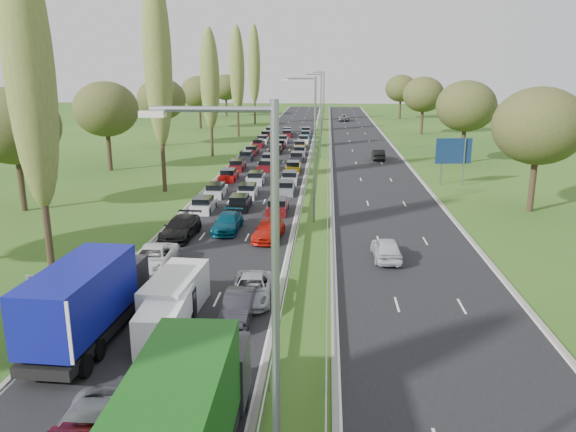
# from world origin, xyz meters

# --- Properties ---
(ground) EXTENTS (260.00, 260.00, 0.00)m
(ground) POSITION_xyz_m (4.50, 80.00, 0.00)
(ground) COLOR #224A17
(ground) RESTS_ON ground
(near_carriageway) EXTENTS (10.50, 215.00, 0.04)m
(near_carriageway) POSITION_xyz_m (-2.25, 82.50, 0.00)
(near_carriageway) COLOR black
(near_carriageway) RESTS_ON ground
(far_carriageway) EXTENTS (10.50, 215.00, 0.04)m
(far_carriageway) POSITION_xyz_m (11.25, 82.50, 0.00)
(far_carriageway) COLOR black
(far_carriageway) RESTS_ON ground
(central_reservation) EXTENTS (2.36, 215.00, 0.32)m
(central_reservation) POSITION_xyz_m (4.50, 82.50, 0.55)
(central_reservation) COLOR gray
(central_reservation) RESTS_ON ground
(lamp_columns) EXTENTS (0.18, 140.18, 12.00)m
(lamp_columns) POSITION_xyz_m (4.50, 78.00, 6.00)
(lamp_columns) COLOR gray
(lamp_columns) RESTS_ON ground
(poplar_row) EXTENTS (2.80, 127.80, 22.44)m
(poplar_row) POSITION_xyz_m (-11.50, 68.17, 12.39)
(poplar_row) COLOR #2D2116
(poplar_row) RESTS_ON ground
(woodland_left) EXTENTS (8.00, 166.00, 11.10)m
(woodland_left) POSITION_xyz_m (-22.00, 62.63, 7.68)
(woodland_left) COLOR #2D2116
(woodland_left) RESTS_ON ground
(woodland_right) EXTENTS (8.00, 153.00, 11.10)m
(woodland_right) POSITION_xyz_m (24.00, 66.67, 7.68)
(woodland_right) COLOR #2D2116
(woodland_right) RESTS_ON ground
(traffic_queue_fill) EXTENTS (9.10, 66.91, 0.80)m
(traffic_queue_fill) POSITION_xyz_m (-2.26, 77.46, 0.44)
(traffic_queue_fill) COLOR silver
(traffic_queue_fill) RESTS_ON ground
(near_car_2) EXTENTS (2.53, 5.34, 1.47)m
(near_car_2) POSITION_xyz_m (-5.55, 30.58, 0.76)
(near_car_2) COLOR silver
(near_car_2) RESTS_ON near_carriageway
(near_car_3) EXTENTS (2.50, 5.52, 1.57)m
(near_car_3) POSITION_xyz_m (-5.56, 37.65, 0.80)
(near_car_3) COLOR black
(near_car_3) RESTS_ON near_carriageway
(near_car_7) EXTENTS (2.11, 4.91, 1.41)m
(near_car_7) POSITION_xyz_m (-2.27, 39.62, 0.72)
(near_car_7) COLOR #053C52
(near_car_7) RESTS_ON near_carriageway
(near_car_9) EXTENTS (1.52, 4.20, 1.38)m
(near_car_9) POSITION_xyz_m (1.10, 23.69, 0.71)
(near_car_9) COLOR black
(near_car_9) RESTS_ON near_carriageway
(near_car_10) EXTENTS (2.39, 4.89, 1.34)m
(near_car_10) POSITION_xyz_m (1.45, 26.10, 0.69)
(near_car_10) COLOR #A3A7AC
(near_car_10) RESTS_ON near_carriageway
(near_car_11) EXTENTS (2.41, 5.05, 1.42)m
(near_car_11) POSITION_xyz_m (1.21, 37.82, 0.73)
(near_car_11) COLOR #B8160B
(near_car_11) RESTS_ON near_carriageway
(far_car_0) EXTENTS (1.92, 4.50, 1.51)m
(far_car_0) POSITION_xyz_m (9.64, 33.59, 0.78)
(far_car_0) COLOR silver
(far_car_0) RESTS_ON far_carriageway
(far_car_1) EXTENTS (1.65, 4.65, 1.53)m
(far_car_1) POSITION_xyz_m (12.77, 76.90, 0.78)
(far_car_1) COLOR black
(far_car_1) RESTS_ON far_carriageway
(far_car_2) EXTENTS (2.68, 5.60, 1.54)m
(far_car_2) POSITION_xyz_m (9.50, 138.20, 0.79)
(far_car_2) COLOR slate
(far_car_2) RESTS_ON far_carriageway
(blue_lorry) EXTENTS (2.62, 9.43, 3.98)m
(blue_lorry) POSITION_xyz_m (-5.54, 20.88, 2.06)
(blue_lorry) COLOR black
(blue_lorry) RESTS_ON near_carriageway
(white_van_front) EXTENTS (1.92, 4.89, 1.96)m
(white_van_front) POSITION_xyz_m (-2.01, 21.41, 1.01)
(white_van_front) COLOR white
(white_van_front) RESTS_ON near_carriageway
(white_van_rear) EXTENTS (2.16, 5.51, 2.21)m
(white_van_rear) POSITION_xyz_m (-2.23, 24.13, 1.13)
(white_van_rear) COLOR silver
(white_van_rear) RESTS_ON near_carriageway
(info_sign) EXTENTS (1.49, 0.40, 2.10)m
(info_sign) POSITION_xyz_m (-9.40, 23.51, 1.37)
(info_sign) COLOR gray
(info_sign) RESTS_ON ground
(direction_sign) EXTENTS (3.99, 0.54, 5.20)m
(direction_sign) POSITION_xyz_m (19.40, 59.61, 3.57)
(direction_sign) COLOR gray
(direction_sign) RESTS_ON ground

